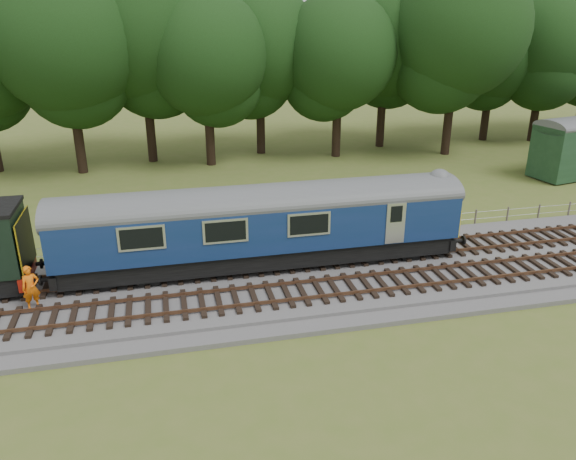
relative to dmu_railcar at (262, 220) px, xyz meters
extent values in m
plane|color=#546826|center=(4.63, -1.40, -2.61)|extent=(120.00, 120.00, 0.00)
cube|color=#4C4C4F|center=(4.63, -1.40, -2.43)|extent=(70.00, 7.00, 0.35)
cube|color=brown|center=(4.63, -0.72, -2.12)|extent=(66.50, 0.07, 0.14)
cube|color=brown|center=(4.63, 0.72, -2.12)|extent=(66.50, 0.07, 0.14)
cube|color=brown|center=(4.63, -3.72, -2.12)|extent=(66.50, 0.07, 0.14)
cube|color=brown|center=(4.63, -2.28, -2.12)|extent=(66.50, 0.07, 0.14)
cube|color=black|center=(-0.01, 0.00, -1.55)|extent=(17.46, 2.52, 0.85)
cube|color=navy|center=(-0.01, 0.00, -0.12)|extent=(18.00, 2.80, 2.05)
cube|color=yellow|center=(9.01, 0.00, -0.50)|extent=(0.06, 2.74, 1.30)
cube|color=black|center=(5.99, 0.00, -1.75)|extent=(2.60, 2.00, 0.55)
cube|color=black|center=(-6.01, 0.00, -1.75)|extent=(2.60, 2.00, 0.55)
cube|color=#AE1A0D|center=(-10.03, 0.00, -1.55)|extent=(0.25, 2.60, 0.55)
cube|color=yellow|center=(-9.89, 0.00, -0.15)|extent=(0.06, 2.55, 2.30)
imported|color=orange|center=(-9.54, -1.88, -1.35)|extent=(0.78, 0.65, 1.82)
camera|label=1|loc=(-4.12, -23.11, 8.81)|focal=35.00mm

